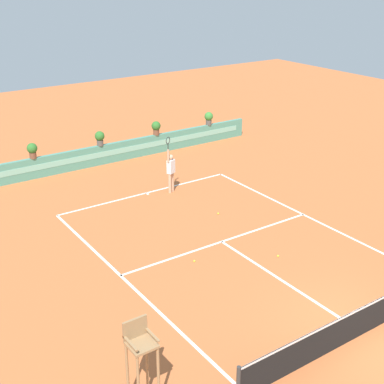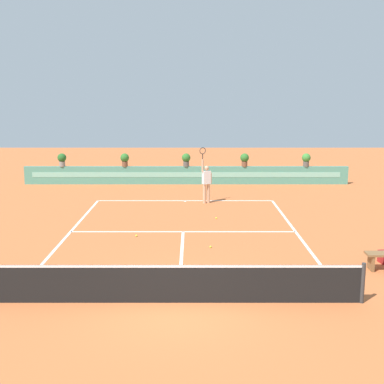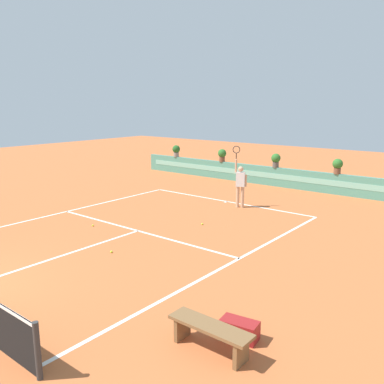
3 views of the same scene
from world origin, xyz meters
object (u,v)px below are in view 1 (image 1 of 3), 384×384
Objects in this scene: umpire_chair at (141,353)px; potted_plant_right at (156,127)px; tennis_ball_near_baseline at (218,213)px; potted_plant_left at (32,150)px; tennis_player at (171,170)px; tennis_ball_mid_court at (278,256)px; tennis_ball_by_sideline at (194,261)px; potted_plant_centre at (100,137)px; potted_plant_far_right at (209,118)px.

umpire_chair is 2.96× the size of potted_plant_right.
tennis_ball_near_baseline is 0.09× the size of potted_plant_left.
tennis_player is 6.67m from potted_plant_left.
umpire_chair is 7.91m from tennis_ball_mid_court.
potted_plant_right reaches higher than tennis_ball_mid_court.
tennis_ball_by_sideline is (-2.62, -5.60, -1.02)m from tennis_player.
potted_plant_right is 1.00× the size of potted_plant_centre.
umpire_chair is at bearing -130.34° from potted_plant_far_right.
tennis_ball_mid_court is 2.90m from tennis_ball_by_sideline.
tennis_ball_by_sideline is (-2.57, 1.34, 0.00)m from tennis_ball_mid_court.
potted_plant_far_right is at bearing 0.00° from potted_plant_centre.
tennis_ball_near_baseline is 0.09× the size of potted_plant_far_right.
tennis_player is 3.57× the size of potted_plant_far_right.
potted_plant_centre is (-6.65, 0.00, 0.00)m from potted_plant_far_right.
tennis_ball_near_baseline is 1.00× the size of tennis_ball_mid_court.
potted_plant_right is at bearing 58.05° from umpire_chair.
potted_plant_left is at bearing 180.00° from potted_plant_right.
potted_plant_centre is (1.64, 10.62, 1.38)m from tennis_ball_by_sideline.
potted_plant_right is 1.00× the size of potted_plant_left.
potted_plant_far_right is at bearing 49.66° from umpire_chair.
umpire_chair reaches higher than potted_plant_far_right.
umpire_chair reaches higher than potted_plant_right.
potted_plant_centre is at bearing 67.71° from umpire_chair.
potted_plant_left reaches higher than tennis_ball_near_baseline.
potted_plant_left is (-10.05, 0.00, 0.00)m from potted_plant_far_right.
potted_plant_far_right and potted_plant_left have the same top height.
tennis_player is 7.58m from potted_plant_far_right.
potted_plant_left is (-1.76, 10.62, 1.38)m from tennis_ball_by_sideline.
potted_plant_right is 1.00× the size of potted_plant_far_right.
tennis_player is 7.02m from tennis_ball_mid_court.
tennis_player reaches higher than tennis_ball_by_sideline.
potted_plant_far_right is (3.41, 0.00, 0.00)m from potted_plant_right.
tennis_ball_by_sideline is (-2.94, -2.58, 0.00)m from tennis_ball_near_baseline.
tennis_player is 3.57× the size of potted_plant_right.
tennis_player is at bearing -114.22° from potted_plant_right.
tennis_ball_by_sideline is at bearing -127.98° from potted_plant_far_right.
tennis_ball_near_baseline is 0.09× the size of potted_plant_centre.
potted_plant_centre is at bearing 94.44° from tennis_ball_mid_court.
umpire_chair is at bearing -135.31° from tennis_ball_by_sideline.
potted_plant_centre is (-1.30, 8.04, 1.38)m from tennis_ball_near_baseline.
umpire_chair is at bearing -125.37° from tennis_player.
tennis_ball_mid_court is 12.80m from potted_plant_left.
tennis_ball_near_baseline is at bearing -123.63° from potted_plant_far_right.
tennis_ball_mid_court is at bearing -100.91° from potted_plant_right.
tennis_ball_near_baseline is at bearing -103.53° from potted_plant_right.
tennis_ball_mid_court is 13.33m from potted_plant_far_right.
potted_plant_far_right is at bearing 52.02° from tennis_ball_by_sideline.
potted_plant_right is (2.26, 5.02, 0.36)m from tennis_player.
tennis_ball_mid_court is 0.09× the size of potted_plant_left.
tennis_ball_by_sideline is 11.77m from potted_plant_right.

